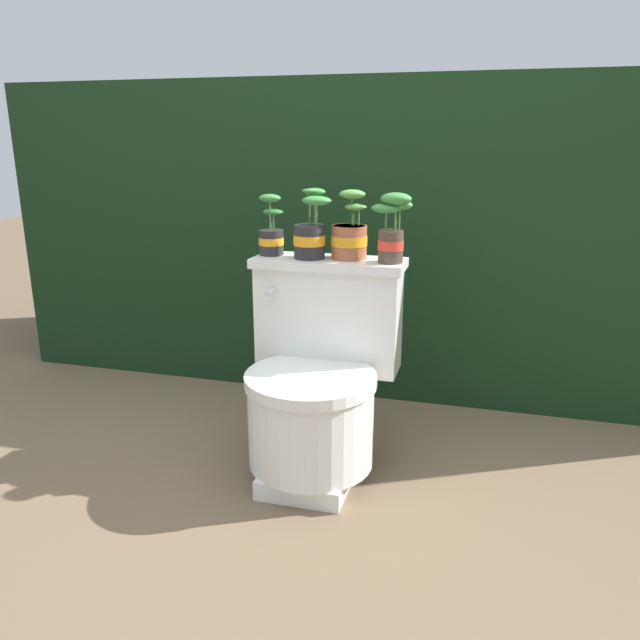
% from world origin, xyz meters
% --- Properties ---
extents(ground_plane, '(12.00, 12.00, 0.00)m').
position_xyz_m(ground_plane, '(0.00, 0.00, 0.00)').
color(ground_plane, brown).
extents(hedge_backdrop, '(3.23, 0.98, 1.33)m').
position_xyz_m(hedge_backdrop, '(0.00, 1.24, 0.66)').
color(hedge_backdrop, black).
rests_on(hedge_backdrop, ground).
extents(toilet, '(0.51, 0.53, 0.70)m').
position_xyz_m(toilet, '(0.02, 0.11, 0.31)').
color(toilet, white).
rests_on(toilet, ground).
extents(potted_plant_left, '(0.09, 0.10, 0.21)m').
position_xyz_m(potted_plant_left, '(-0.19, 0.28, 0.77)').
color(potted_plant_left, '#262628').
rests_on(potted_plant_left, toilet).
extents(potted_plant_midleft, '(0.13, 0.12, 0.23)m').
position_xyz_m(potted_plant_midleft, '(-0.04, 0.25, 0.79)').
color(potted_plant_midleft, '#262628').
rests_on(potted_plant_midleft, toilet).
extents(potted_plant_middle, '(0.12, 0.12, 0.23)m').
position_xyz_m(potted_plant_middle, '(0.09, 0.28, 0.78)').
color(potted_plant_middle, '#9E5638').
rests_on(potted_plant_middle, toilet).
extents(potted_plant_midright, '(0.13, 0.09, 0.22)m').
position_xyz_m(potted_plant_midright, '(0.23, 0.25, 0.82)').
color(potted_plant_midright, '#47382D').
rests_on(potted_plant_midright, toilet).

